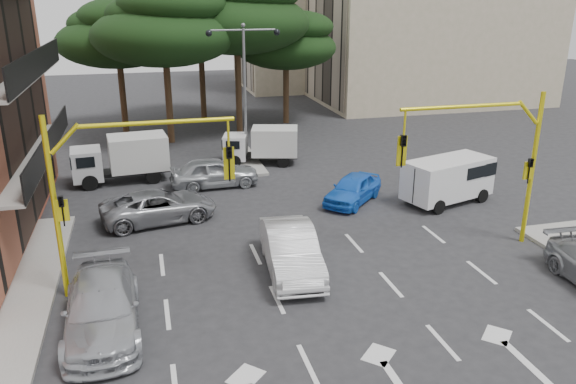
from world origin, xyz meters
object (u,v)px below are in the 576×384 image
Objects in this scene: van_white at (447,181)px; box_truck_b at (261,146)px; car_blue_compact at (353,189)px; box_truck_a at (121,159)px; signal_mast_right at (494,151)px; car_silver_cross_b at (214,172)px; signal_mast_left at (113,179)px; street_lamp_center at (244,69)px; car_silver_cross_a at (159,206)px; car_white_hatch at (291,250)px; car_silver_wagon at (102,308)px.

van_white is 0.99× the size of box_truck_b.
car_blue_compact is 12.25m from box_truck_a.
signal_mast_right is 1.34× the size of car_silver_cross_b.
street_lamp_center is (6.80, 14.01, 1.54)m from signal_mast_left.
car_silver_cross_a is (-9.01, -0.10, 0.01)m from car_blue_compact.
signal_mast_left is 1.21× the size of car_silver_cross_a.
car_white_hatch is at bearing -77.90° from van_white.
car_silver_wagon is 1.21× the size of van_white.
car_silver_cross_a is (1.96, 8.28, -0.07)m from car_silver_wagon.
van_white is at bearing 18.22° from signal_mast_left.
box_truck_a reaches higher than car_silver_cross_b.
signal_mast_right is 13.61m from signal_mast_left.
street_lamp_center reaches higher than car_blue_compact.
van_white is at bearing -120.94° from box_truck_a.
van_white reaches higher than car_white_hatch.
signal_mast_left is 1.15× the size of car_silver_wagon.
car_white_hatch reaches higher than car_blue_compact.
car_silver_wagon is at bearing 173.34° from box_truck_a.
signal_mast_left reaches higher than car_white_hatch.
van_white is at bearing -118.37° from car_silver_cross_b.
car_silver_cross_b is at bearing -120.88° from street_lamp_center.
street_lamp_center reaches higher than signal_mast_left.
car_white_hatch is at bearing -94.19° from street_lamp_center.
box_truck_b is (0.81, -0.50, -4.36)m from street_lamp_center.
car_silver_cross_a is 1.14× the size of van_white.
box_truck_a is (-1.64, 6.13, 0.53)m from car_silver_cross_a.
car_silver_cross_b reaches higher than car_silver_cross_a.
car_silver_cross_a is at bearing 141.97° from car_silver_cross_b.
box_truck_a is at bearing 116.52° from box_truck_b.
car_silver_cross_b is (-2.42, -4.05, -4.66)m from street_lamp_center.
box_truck_b is (-5.99, 13.51, -2.81)m from signal_mast_right.
signal_mast_right reaches higher than car_silver_cross_a.
signal_mast_right is at bearing 0.00° from signal_mast_left.
box_truck_a is at bearing 4.42° from car_silver_cross_a.
box_truck_b is (-7.13, 8.65, -0.01)m from van_white.
box_truck_b is (7.61, 13.51, -2.81)m from signal_mast_left.
car_white_hatch is at bearing -82.21° from car_blue_compact.
car_silver_cross_a is 5.04m from car_silver_cross_b.
box_truck_a is (-5.97, 12.14, 0.40)m from car_white_hatch.
car_white_hatch is 13.77m from box_truck_b.
car_white_hatch reaches higher than car_silver_cross_a.
signal_mast_left is 12.45m from car_blue_compact.
signal_mast_right is 13.90m from car_silver_cross_a.
box_truck_b is at bearing -157.44° from van_white.
signal_mast_right is at bearing 8.24° from car_silver_wagon.
car_white_hatch is 6.69m from car_silver_wagon.
car_silver_wagon reaches higher than car_blue_compact.
car_white_hatch is 13.53m from box_truck_a.
box_truck_a is at bearing -132.51° from van_white.
box_truck_a is at bearing 63.75° from car_silver_cross_b.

